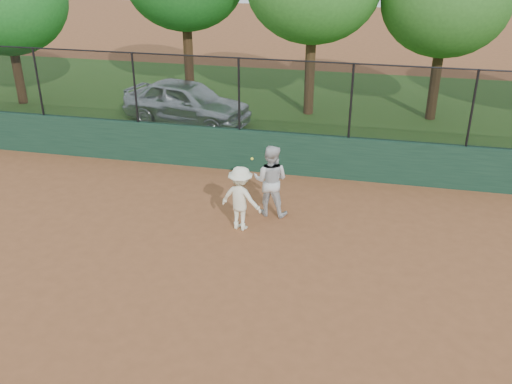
% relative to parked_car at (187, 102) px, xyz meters
% --- Properties ---
extents(ground, '(80.00, 80.00, 0.00)m').
position_rel_parked_car_xyz_m(ground, '(3.25, -9.52, -0.77)').
color(ground, brown).
rests_on(ground, ground).
extents(back_wall, '(26.00, 0.20, 1.20)m').
position_rel_parked_car_xyz_m(back_wall, '(3.25, -3.52, -0.17)').
color(back_wall, '#1C3E2B').
rests_on(back_wall, ground).
extents(grass_strip, '(36.00, 12.00, 0.01)m').
position_rel_parked_car_xyz_m(grass_strip, '(3.25, 2.48, -0.77)').
color(grass_strip, '#264C17').
rests_on(grass_strip, ground).
extents(parked_car, '(4.81, 2.82, 1.54)m').
position_rel_parked_car_xyz_m(parked_car, '(0.00, 0.00, 0.00)').
color(parked_car, silver).
rests_on(parked_car, ground).
extents(player_second, '(0.90, 0.72, 1.76)m').
position_rel_parked_car_xyz_m(player_second, '(4.11, -5.98, 0.11)').
color(player_second, silver).
rests_on(player_second, ground).
extents(player_main, '(1.10, 0.80, 1.94)m').
position_rel_parked_car_xyz_m(player_main, '(3.58, -6.84, -0.00)').
color(player_main, white).
rests_on(player_main, ground).
extents(fence_assembly, '(26.00, 0.06, 2.00)m').
position_rel_parked_car_xyz_m(fence_assembly, '(3.22, -3.52, 1.47)').
color(fence_assembly, black).
rests_on(fence_assembly, back_wall).
extents(tree_0, '(4.53, 4.12, 5.78)m').
position_rel_parked_car_xyz_m(tree_0, '(-7.03, 0.98, 3.04)').
color(tree_0, '#472E19').
rests_on(tree_0, ground).
extents(tree_3, '(4.22, 3.83, 5.84)m').
position_rel_parked_car_xyz_m(tree_3, '(8.32, 2.35, 3.24)').
color(tree_3, '#3D2814').
rests_on(tree_3, ground).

